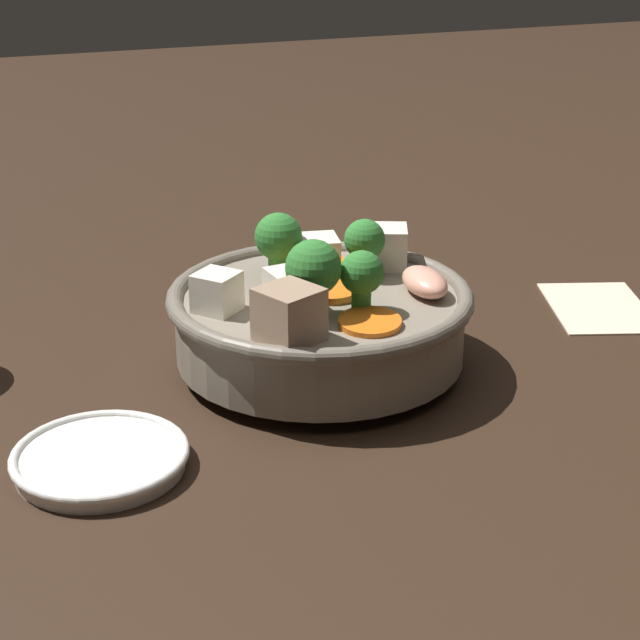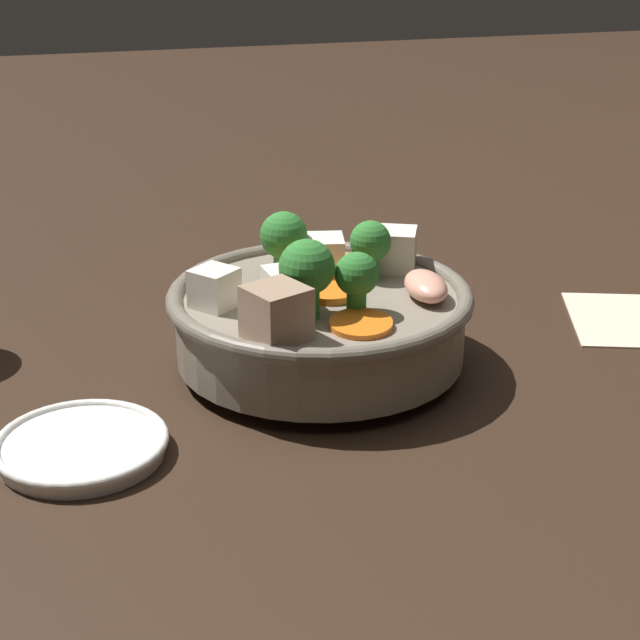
% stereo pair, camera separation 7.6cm
% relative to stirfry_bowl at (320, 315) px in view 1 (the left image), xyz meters
% --- Properties ---
extents(ground_plane, '(3.00, 3.00, 0.00)m').
position_rel_stirfry_bowl_xyz_m(ground_plane, '(0.00, 0.00, -0.04)').
color(ground_plane, black).
extents(stirfry_bowl, '(0.22, 0.22, 0.11)m').
position_rel_stirfry_bowl_xyz_m(stirfry_bowl, '(0.00, 0.00, 0.00)').
color(stirfry_bowl, slate).
rests_on(stirfry_bowl, ground_plane).
extents(side_saucer, '(0.11, 0.11, 0.01)m').
position_rel_stirfry_bowl_xyz_m(side_saucer, '(-0.08, 0.17, -0.04)').
color(side_saucer, white).
rests_on(side_saucer, ground_plane).
extents(napkin, '(0.13, 0.11, 0.00)m').
position_rel_stirfry_bowl_xyz_m(napkin, '(0.02, -0.25, -0.04)').
color(napkin, beige).
rests_on(napkin, ground_plane).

